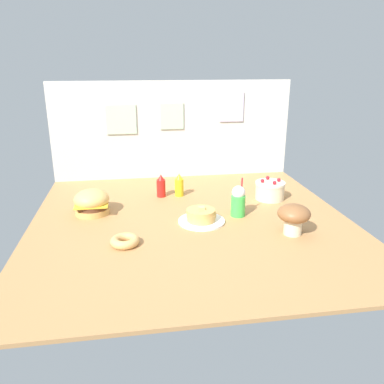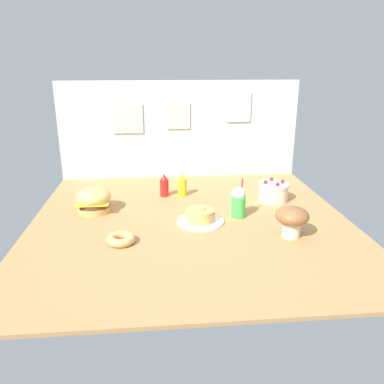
{
  "view_description": "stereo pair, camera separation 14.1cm",
  "coord_description": "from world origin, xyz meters",
  "px_view_note": "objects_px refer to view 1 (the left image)",
  "views": [
    {
      "loc": [
        -0.35,
        -2.21,
        0.95
      ],
      "look_at": [
        0.02,
        0.09,
        0.16
      ],
      "focal_mm": 36.18,
      "sensor_mm": 36.0,
      "label": 1
    },
    {
      "loc": [
        -0.21,
        -2.23,
        0.95
      ],
      "look_at": [
        0.02,
        0.09,
        0.16
      ],
      "focal_mm": 36.18,
      "sensor_mm": 36.0,
      "label": 2
    }
  ],
  "objects_px": {
    "burger": "(92,202)",
    "cream_soda_cup": "(238,201)",
    "ketchup_bottle": "(161,186)",
    "pancake_stack": "(201,217)",
    "layer_cake": "(270,190)",
    "mushroom_stool": "(294,216)",
    "donut_pink_glaze": "(125,241)",
    "mustard_bottle": "(179,186)"
  },
  "relations": [
    {
      "from": "ketchup_bottle",
      "to": "donut_pink_glaze",
      "type": "bearing_deg",
      "value": -108.78
    },
    {
      "from": "pancake_stack",
      "to": "donut_pink_glaze",
      "type": "height_order",
      "value": "pancake_stack"
    },
    {
      "from": "ketchup_bottle",
      "to": "donut_pink_glaze",
      "type": "xyz_separation_m",
      "value": [
        -0.26,
        -0.76,
        -0.05
      ]
    },
    {
      "from": "pancake_stack",
      "to": "mushroom_stool",
      "type": "xyz_separation_m",
      "value": [
        0.49,
        -0.25,
        0.08
      ]
    },
    {
      "from": "burger",
      "to": "ketchup_bottle",
      "type": "xyz_separation_m",
      "value": [
        0.47,
        0.26,
        0.0
      ]
    },
    {
      "from": "pancake_stack",
      "to": "mushroom_stool",
      "type": "bearing_deg",
      "value": -27.21
    },
    {
      "from": "ketchup_bottle",
      "to": "burger",
      "type": "bearing_deg",
      "value": -150.87
    },
    {
      "from": "pancake_stack",
      "to": "mustard_bottle",
      "type": "xyz_separation_m",
      "value": [
        -0.07,
        0.52,
        0.04
      ]
    },
    {
      "from": "layer_cake",
      "to": "cream_soda_cup",
      "type": "bearing_deg",
      "value": -138.72
    },
    {
      "from": "burger",
      "to": "layer_cake",
      "type": "distance_m",
      "value": 1.25
    },
    {
      "from": "mustard_bottle",
      "to": "ketchup_bottle",
      "type": "bearing_deg",
      "value": 178.81
    },
    {
      "from": "donut_pink_glaze",
      "to": "cream_soda_cup",
      "type": "bearing_deg",
      "value": 23.59
    },
    {
      "from": "donut_pink_glaze",
      "to": "mushroom_stool",
      "type": "bearing_deg",
      "value": -0.41
    },
    {
      "from": "cream_soda_cup",
      "to": "mushroom_stool",
      "type": "relative_size",
      "value": 1.36
    },
    {
      "from": "ketchup_bottle",
      "to": "mushroom_stool",
      "type": "height_order",
      "value": "mushroom_stool"
    },
    {
      "from": "cream_soda_cup",
      "to": "layer_cake",
      "type": "bearing_deg",
      "value": 41.28
    },
    {
      "from": "burger",
      "to": "cream_soda_cup",
      "type": "bearing_deg",
      "value": -11.31
    },
    {
      "from": "pancake_stack",
      "to": "donut_pink_glaze",
      "type": "relative_size",
      "value": 1.83
    },
    {
      "from": "pancake_stack",
      "to": "ketchup_bottle",
      "type": "height_order",
      "value": "ketchup_bottle"
    },
    {
      "from": "ketchup_bottle",
      "to": "cream_soda_cup",
      "type": "relative_size",
      "value": 0.67
    },
    {
      "from": "mustard_bottle",
      "to": "donut_pink_glaze",
      "type": "bearing_deg",
      "value": -117.34
    },
    {
      "from": "mustard_bottle",
      "to": "cream_soda_cup",
      "type": "height_order",
      "value": "cream_soda_cup"
    },
    {
      "from": "mustard_bottle",
      "to": "donut_pink_glaze",
      "type": "distance_m",
      "value": 0.86
    },
    {
      "from": "burger",
      "to": "donut_pink_glaze",
      "type": "xyz_separation_m",
      "value": [
        0.21,
        -0.5,
        -0.05
      ]
    },
    {
      "from": "mustard_bottle",
      "to": "donut_pink_glaze",
      "type": "height_order",
      "value": "mustard_bottle"
    },
    {
      "from": "pancake_stack",
      "to": "mustard_bottle",
      "type": "bearing_deg",
      "value": 98.03
    },
    {
      "from": "donut_pink_glaze",
      "to": "layer_cake",
      "type": "bearing_deg",
      "value": 29.7
    },
    {
      "from": "donut_pink_glaze",
      "to": "burger",
      "type": "bearing_deg",
      "value": 113.06
    },
    {
      "from": "ketchup_bottle",
      "to": "mustard_bottle",
      "type": "distance_m",
      "value": 0.13
    },
    {
      "from": "burger",
      "to": "ketchup_bottle",
      "type": "relative_size",
      "value": 1.33
    },
    {
      "from": "pancake_stack",
      "to": "layer_cake",
      "type": "distance_m",
      "value": 0.66
    },
    {
      "from": "burger",
      "to": "pancake_stack",
      "type": "distance_m",
      "value": 0.73
    },
    {
      "from": "layer_cake",
      "to": "pancake_stack",
      "type": "bearing_deg",
      "value": -148.76
    },
    {
      "from": "burger",
      "to": "ketchup_bottle",
      "type": "distance_m",
      "value": 0.54
    },
    {
      "from": "pancake_stack",
      "to": "cream_soda_cup",
      "type": "distance_m",
      "value": 0.27
    },
    {
      "from": "mushroom_stool",
      "to": "cream_soda_cup",
      "type": "bearing_deg",
      "value": 126.58
    },
    {
      "from": "burger",
      "to": "pancake_stack",
      "type": "xyz_separation_m",
      "value": [
        0.68,
        -0.25,
        -0.04
      ]
    },
    {
      "from": "layer_cake",
      "to": "cream_soda_cup",
      "type": "height_order",
      "value": "cream_soda_cup"
    },
    {
      "from": "donut_pink_glaze",
      "to": "mushroom_stool",
      "type": "height_order",
      "value": "mushroom_stool"
    },
    {
      "from": "ketchup_bottle",
      "to": "mushroom_stool",
      "type": "distance_m",
      "value": 1.04
    },
    {
      "from": "layer_cake",
      "to": "donut_pink_glaze",
      "type": "relative_size",
      "value": 1.34
    },
    {
      "from": "mushroom_stool",
      "to": "mustard_bottle",
      "type": "bearing_deg",
      "value": 126.28
    }
  ]
}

